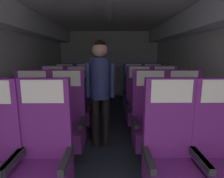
# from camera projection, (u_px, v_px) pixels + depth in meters

# --- Properties ---
(ground) EXTENTS (3.50, 6.83, 0.02)m
(ground) POSITION_uv_depth(u_px,v_px,m) (109.00, 136.00, 3.25)
(ground) COLOR #2D3342
(fuselage_shell) EXTENTS (3.38, 6.48, 2.21)m
(fuselage_shell) POSITION_uv_depth(u_px,v_px,m) (109.00, 44.00, 3.21)
(fuselage_shell) COLOR silver
(fuselage_shell) RESTS_ON ground
(seat_a_left_aisle) EXTENTS (0.48, 0.46, 1.21)m
(seat_a_left_aisle) POSITION_uv_depth(u_px,v_px,m) (44.00, 161.00, 1.59)
(seat_a_left_aisle) COLOR #38383D
(seat_a_left_aisle) RESTS_ON ground
(seat_a_right_aisle) EXTENTS (0.48, 0.46, 1.21)m
(seat_a_right_aisle) POSITION_uv_depth(u_px,v_px,m) (220.00, 160.00, 1.60)
(seat_a_right_aisle) COLOR #38383D
(seat_a_right_aisle) RESTS_ON ground
(seat_a_right_window) EXTENTS (0.48, 0.46, 1.21)m
(seat_a_right_window) POSITION_uv_depth(u_px,v_px,m) (171.00, 160.00, 1.60)
(seat_a_right_window) COLOR #38383D
(seat_a_right_window) RESTS_ON ground
(seat_b_left_window) EXTENTS (0.48, 0.46, 1.21)m
(seat_b_left_window) POSITION_uv_depth(u_px,v_px,m) (33.00, 124.00, 2.42)
(seat_b_left_window) COLOR #38383D
(seat_b_left_window) RESTS_ON ground
(seat_b_left_aisle) EXTENTS (0.48, 0.46, 1.21)m
(seat_b_left_aisle) POSITION_uv_depth(u_px,v_px,m) (67.00, 124.00, 2.42)
(seat_b_left_aisle) COLOR #38383D
(seat_b_left_aisle) RESTS_ON ground
(seat_b_right_aisle) EXTENTS (0.48, 0.46, 1.21)m
(seat_b_right_aisle) POSITION_uv_depth(u_px,v_px,m) (183.00, 124.00, 2.44)
(seat_b_right_aisle) COLOR #38383D
(seat_b_right_aisle) RESTS_ON ground
(seat_b_right_window) EXTENTS (0.48, 0.46, 1.21)m
(seat_b_right_window) POSITION_uv_depth(u_px,v_px,m) (150.00, 124.00, 2.43)
(seat_b_right_window) COLOR #38383D
(seat_b_right_window) RESTS_ON ground
(seat_c_left_window) EXTENTS (0.48, 0.46, 1.21)m
(seat_c_left_window) POSITION_uv_depth(u_px,v_px,m) (53.00, 106.00, 3.29)
(seat_c_left_window) COLOR #38383D
(seat_c_left_window) RESTS_ON ground
(seat_c_left_aisle) EXTENTS (0.48, 0.46, 1.21)m
(seat_c_left_aisle) POSITION_uv_depth(u_px,v_px,m) (78.00, 106.00, 3.28)
(seat_c_left_aisle) COLOR #38383D
(seat_c_left_aisle) RESTS_ON ground
(seat_c_right_aisle) EXTENTS (0.48, 0.46, 1.21)m
(seat_c_right_aisle) POSITION_uv_depth(u_px,v_px,m) (164.00, 106.00, 3.28)
(seat_c_right_aisle) COLOR #38383D
(seat_c_right_aisle) RESTS_ON ground
(seat_c_right_window) EXTENTS (0.48, 0.46, 1.21)m
(seat_c_right_window) POSITION_uv_depth(u_px,v_px,m) (139.00, 106.00, 3.28)
(seat_c_right_window) COLOR #38383D
(seat_c_right_window) RESTS_ON ground
(seat_d_left_window) EXTENTS (0.48, 0.46, 1.21)m
(seat_d_left_window) POSITION_uv_depth(u_px,v_px,m) (65.00, 95.00, 4.12)
(seat_d_left_window) COLOR #38383D
(seat_d_left_window) RESTS_ON ground
(seat_d_left_aisle) EXTENTS (0.48, 0.46, 1.21)m
(seat_d_left_aisle) POSITION_uv_depth(u_px,v_px,m) (85.00, 95.00, 4.13)
(seat_d_left_aisle) COLOR #38383D
(seat_d_left_aisle) RESTS_ON ground
(seat_d_right_aisle) EXTENTS (0.48, 0.46, 1.21)m
(seat_d_right_aisle) POSITION_uv_depth(u_px,v_px,m) (152.00, 95.00, 4.14)
(seat_d_right_aisle) COLOR #38383D
(seat_d_right_aisle) RESTS_ON ground
(seat_d_right_window) EXTENTS (0.48, 0.46, 1.21)m
(seat_d_right_window) POSITION_uv_depth(u_px,v_px,m) (133.00, 95.00, 4.14)
(seat_d_right_window) COLOR #38383D
(seat_d_right_window) RESTS_ON ground
(flight_attendant) EXTENTS (0.43, 0.28, 1.61)m
(flight_attendant) POSITION_uv_depth(u_px,v_px,m) (100.00, 83.00, 2.71)
(flight_attendant) COLOR black
(flight_attendant) RESTS_ON ground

